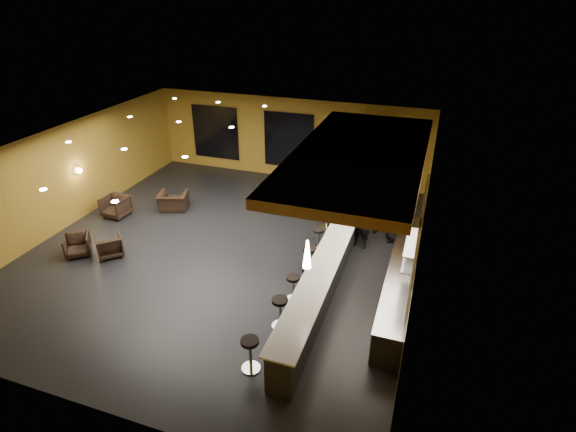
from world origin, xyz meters
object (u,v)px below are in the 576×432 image
(staff_a, at_px, (362,222))
(bar_stool_5, at_px, (328,213))
(pendant_1, at_px, (334,207))
(armchair_c, at_px, (116,206))
(prep_counter, at_px, (400,279))
(armchair_d, at_px, (174,201))
(column, at_px, (360,173))
(staff_b, at_px, (388,212))
(armchair_a, at_px, (77,245))
(pendant_0, at_px, (307,254))
(bar_stool_4, at_px, (318,236))
(armchair_b, at_px, (109,245))
(bar_stool_0, at_px, (250,350))
(pendant_2, at_px, (352,174))
(bar_stool_3, at_px, (310,257))
(bar_stool_1, at_px, (280,309))
(staff_c, at_px, (397,218))
(bar_counter, at_px, (326,273))
(bar_stool_2, at_px, (293,285))

(staff_a, distance_m, bar_stool_5, 1.72)
(pendant_1, height_order, armchair_c, pendant_1)
(prep_counter, xyz_separation_m, armchair_d, (-8.76, 2.47, -0.09))
(column, xyz_separation_m, staff_b, (1.17, -0.95, -0.88))
(armchair_a, height_order, armchair_d, armchair_a)
(pendant_0, bearing_deg, bar_stool_4, 101.07)
(armchair_b, relative_size, bar_stool_0, 0.92)
(staff_a, height_order, bar_stool_4, staff_a)
(pendant_2, distance_m, bar_stool_3, 3.07)
(pendant_2, relative_size, armchair_d, 0.66)
(staff_a, bearing_deg, pendant_0, -83.34)
(armchair_a, xyz_separation_m, bar_stool_5, (7.06, 4.37, 0.19))
(prep_counter, height_order, bar_stool_0, prep_counter)
(armchair_a, relative_size, bar_stool_3, 0.88)
(bar_stool_1, bearing_deg, staff_c, 66.85)
(pendant_2, bearing_deg, armchair_b, -153.19)
(bar_stool_1, bearing_deg, column, 83.99)
(pendant_1, relative_size, bar_stool_5, 0.84)
(column, distance_m, armchair_b, 8.74)
(staff_a, bearing_deg, prep_counter, -41.27)
(bar_counter, height_order, pendant_2, pendant_2)
(staff_b, bearing_deg, armchair_b, -158.74)
(bar_stool_2, bearing_deg, pendant_0, -59.10)
(pendant_2, bearing_deg, bar_stool_3, -105.37)
(pendant_0, bearing_deg, column, 90.00)
(staff_b, relative_size, bar_stool_5, 2.08)
(armchair_a, xyz_separation_m, armchair_d, (1.17, 3.79, -0.00))
(bar_stool_4, height_order, bar_stool_5, bar_stool_5)
(armchair_c, bearing_deg, bar_stool_2, -14.80)
(bar_counter, xyz_separation_m, staff_c, (1.54, 3.28, 0.37))
(pendant_2, height_order, armchair_a, pendant_2)
(prep_counter, distance_m, bar_stool_4, 3.15)
(armchair_c, xyz_separation_m, bar_stool_3, (7.83, -1.21, 0.16))
(staff_a, relative_size, armchair_a, 2.37)
(armchair_d, bearing_deg, bar_counter, 138.54)
(armchair_b, xyz_separation_m, bar_stool_1, (6.27, -1.42, 0.19))
(staff_b, bearing_deg, bar_stool_4, -145.51)
(pendant_0, bearing_deg, staff_b, 78.24)
(prep_counter, bearing_deg, armchair_d, 164.27)
(pendant_0, height_order, bar_stool_3, pendant_0)
(pendant_2, bearing_deg, bar_counter, -90.00)
(pendant_1, xyz_separation_m, bar_stool_4, (-0.78, 1.49, -1.89))
(column, bearing_deg, prep_counter, -64.00)
(column, height_order, armchair_d, column)
(bar_counter, bearing_deg, prep_counter, 14.04)
(armchair_a, xyz_separation_m, armchair_b, (0.98, 0.31, 0.01))
(staff_c, bearing_deg, pendant_2, -163.52)
(bar_stool_1, distance_m, bar_stool_3, 2.52)
(staff_a, height_order, bar_stool_2, staff_a)
(armchair_b, bearing_deg, staff_b, 162.98)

